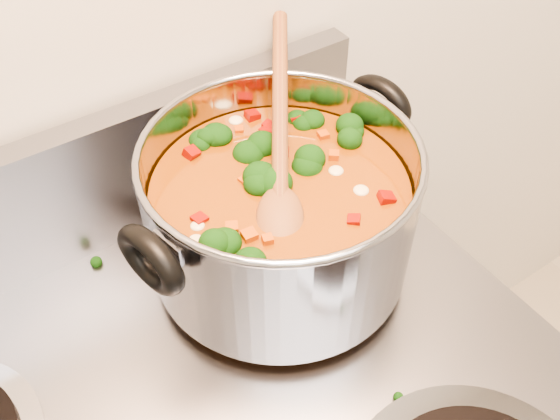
# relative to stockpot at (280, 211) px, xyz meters

# --- Properties ---
(stockpot) EXTENTS (0.34, 0.28, 0.17)m
(stockpot) POSITION_rel_stockpot_xyz_m (0.00, 0.00, 0.00)
(stockpot) COLOR #9B9BA3
(stockpot) RESTS_ON electric_range
(wooden_spoon) EXTENTS (0.19, 0.26, 0.10)m
(wooden_spoon) POSITION_rel_stockpot_xyz_m (0.01, 0.02, 0.05)
(wooden_spoon) COLOR brown
(wooden_spoon) RESTS_ON stockpot
(cooktop_crumbs) EXTENTS (0.32, 0.21, 0.01)m
(cooktop_crumbs) POSITION_rel_stockpot_xyz_m (0.00, 0.04, -0.08)
(cooktop_crumbs) COLOR black
(cooktop_crumbs) RESTS_ON electric_range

